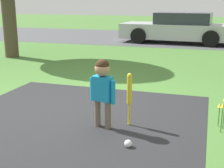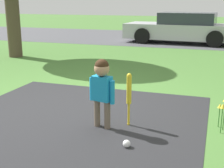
{
  "view_description": "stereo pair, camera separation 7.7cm",
  "coord_description": "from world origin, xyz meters",
  "px_view_note": "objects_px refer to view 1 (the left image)",
  "views": [
    {
      "loc": [
        1.98,
        -4.34,
        1.6
      ],
      "look_at": [
        0.73,
        -0.37,
        0.48
      ],
      "focal_mm": 50.0,
      "sensor_mm": 36.0,
      "label": 1
    },
    {
      "loc": [
        2.05,
        -4.32,
        1.6
      ],
      "look_at": [
        0.73,
        -0.37,
        0.48
      ],
      "focal_mm": 50.0,
      "sensor_mm": 36.0,
      "label": 2
    }
  ],
  "objects_px": {
    "sports_ball": "(128,144)",
    "baseball_bat": "(129,92)",
    "child": "(102,84)",
    "parked_car": "(179,28)"
  },
  "relations": [
    {
      "from": "child",
      "to": "baseball_bat",
      "type": "xyz_separation_m",
      "value": [
        0.31,
        0.18,
        -0.13
      ]
    },
    {
      "from": "sports_ball",
      "to": "parked_car",
      "type": "distance_m",
      "value": 9.38
    },
    {
      "from": "parked_car",
      "to": "child",
      "type": "bearing_deg",
      "value": 93.52
    },
    {
      "from": "baseball_bat",
      "to": "child",
      "type": "bearing_deg",
      "value": -149.71
    },
    {
      "from": "child",
      "to": "baseball_bat",
      "type": "distance_m",
      "value": 0.38
    },
    {
      "from": "child",
      "to": "parked_car",
      "type": "bearing_deg",
      "value": 102.88
    },
    {
      "from": "baseball_bat",
      "to": "parked_car",
      "type": "distance_m",
      "value": 8.73
    },
    {
      "from": "child",
      "to": "sports_ball",
      "type": "bearing_deg",
      "value": -31.53
    },
    {
      "from": "sports_ball",
      "to": "baseball_bat",
      "type": "bearing_deg",
      "value": 103.65
    },
    {
      "from": "sports_ball",
      "to": "parked_car",
      "type": "bearing_deg",
      "value": 92.59
    }
  ]
}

